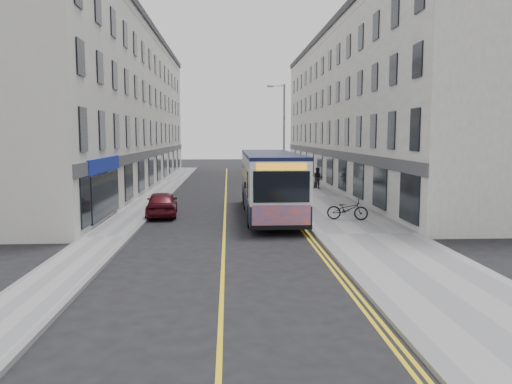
{
  "coord_description": "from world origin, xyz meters",
  "views": [
    {
      "loc": [
        0.2,
        -22.18,
        4.34
      ],
      "look_at": [
        1.54,
        1.96,
        1.6
      ],
      "focal_mm": 35.0,
      "sensor_mm": 36.0,
      "label": 1
    }
  ],
  "objects": [
    {
      "name": "car_maroon",
      "position": [
        -3.4,
        4.76,
        0.69
      ],
      "size": [
        1.95,
        4.15,
        1.37
      ],
      "primitive_type": "imported",
      "rotation": [
        0.0,
        0.0,
        3.22
      ],
      "color": "#4C0C15",
      "rests_on": "ground"
    },
    {
      "name": "terrace_east",
      "position": [
        11.5,
        21.0,
        6.5
      ],
      "size": [
        6.0,
        46.0,
        13.0
      ],
      "primitive_type": "cube",
      "color": "white",
      "rests_on": "ground"
    },
    {
      "name": "bicycle",
      "position": [
        6.18,
        2.33,
        0.65
      ],
      "size": [
        2.14,
        1.16,
        1.07
      ],
      "primitive_type": "imported",
      "rotation": [
        0.0,
        0.0,
        1.34
      ],
      "color": "black",
      "rests_on": "pavement_east"
    },
    {
      "name": "road_dbl_yellow_inner",
      "position": [
        3.55,
        12.0,
        0.0
      ],
      "size": [
        0.1,
        64.0,
        0.01
      ],
      "primitive_type": "cube",
      "color": "yellow",
      "rests_on": "ground"
    },
    {
      "name": "pavement_west",
      "position": [
        -5.0,
        12.0,
        0.06
      ],
      "size": [
        2.0,
        64.0,
        0.12
      ],
      "primitive_type": "cube",
      "color": "gray",
      "rests_on": "ground"
    },
    {
      "name": "kerb_west",
      "position": [
        -4.0,
        12.0,
        0.07
      ],
      "size": [
        0.18,
        64.0,
        0.13
      ],
      "primitive_type": "cube",
      "color": "slate",
      "rests_on": "ground"
    },
    {
      "name": "road_centre_line",
      "position": [
        0.0,
        12.0,
        0.0
      ],
      "size": [
        0.12,
        64.0,
        0.01
      ],
      "primitive_type": "cube",
      "color": "yellow",
      "rests_on": "ground"
    },
    {
      "name": "city_bus",
      "position": [
        2.44,
        4.54,
        1.87
      ],
      "size": [
        2.75,
        11.78,
        3.42
      ],
      "color": "black",
      "rests_on": "ground"
    },
    {
      "name": "pavement_east",
      "position": [
        6.25,
        12.0,
        0.06
      ],
      "size": [
        4.5,
        64.0,
        0.12
      ],
      "primitive_type": "cube",
      "color": "gray",
      "rests_on": "ground"
    },
    {
      "name": "kerb_east",
      "position": [
        4.0,
        12.0,
        0.07
      ],
      "size": [
        0.18,
        64.0,
        0.13
      ],
      "primitive_type": "cube",
      "color": "slate",
      "rests_on": "ground"
    },
    {
      "name": "terrace_west",
      "position": [
        -9.0,
        21.0,
        6.5
      ],
      "size": [
        6.0,
        46.0,
        13.0
      ],
      "primitive_type": "cube",
      "color": "beige",
      "rests_on": "ground"
    },
    {
      "name": "streetlamp",
      "position": [
        4.17,
        14.0,
        4.38
      ],
      "size": [
        1.32,
        0.18,
        8.0
      ],
      "color": "gray",
      "rests_on": "ground"
    },
    {
      "name": "car_white",
      "position": [
        3.2,
        24.46,
        0.73
      ],
      "size": [
        1.95,
        4.55,
        1.46
      ],
      "primitive_type": "imported",
      "rotation": [
        0.0,
        0.0,
        0.09
      ],
      "color": "white",
      "rests_on": "ground"
    },
    {
      "name": "ground",
      "position": [
        0.0,
        0.0,
        0.0
      ],
      "size": [
        140.0,
        140.0,
        0.0
      ],
      "primitive_type": "plane",
      "color": "black",
      "rests_on": "ground"
    },
    {
      "name": "road_dbl_yellow_outer",
      "position": [
        3.75,
        12.0,
        0.0
      ],
      "size": [
        0.1,
        64.0,
        0.01
      ],
      "primitive_type": "cube",
      "color": "yellow",
      "rests_on": "ground"
    },
    {
      "name": "pedestrian_near",
      "position": [
        4.54,
        10.46,
        1.0
      ],
      "size": [
        0.75,
        0.63,
        1.75
      ],
      "primitive_type": "imported",
      "rotation": [
        0.0,
        0.0,
        0.39
      ],
      "color": "brown",
      "rests_on": "pavement_east"
    },
    {
      "name": "pedestrian_far",
      "position": [
        7.34,
        17.05,
        0.97
      ],
      "size": [
        0.87,
        0.71,
        1.7
      ],
      "primitive_type": "imported",
      "rotation": [
        0.0,
        0.0,
        -0.08
      ],
      "color": "black",
      "rests_on": "pavement_east"
    }
  ]
}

